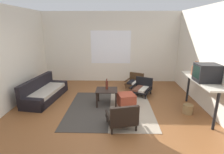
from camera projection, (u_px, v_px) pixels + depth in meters
name	position (u px, v px, depth m)	size (l,w,h in m)	color
ground_plane	(107.00, 117.00, 4.35)	(7.80, 7.80, 0.00)	brown
far_wall_with_window	(111.00, 48.00, 6.90)	(5.60, 0.13, 2.70)	silver
side_wall_right	(218.00, 62.00, 4.19)	(0.12, 6.60, 2.70)	silver
area_rug	(110.00, 108.00, 4.79)	(2.27, 2.31, 0.01)	#38332D
couch	(44.00, 93.00, 5.36)	(0.90, 1.81, 0.66)	black
coffee_table	(107.00, 93.00, 4.95)	(0.60, 0.51, 0.45)	black
armchair_by_window	(135.00, 81.00, 6.40)	(0.72, 0.72, 0.51)	#472D19
armchair_striped_foreground	(122.00, 118.00, 3.79)	(0.74, 0.70, 0.60)	black
armchair_corner	(142.00, 87.00, 5.74)	(0.78, 0.81, 0.53)	black
ottoman_orange	(126.00, 100.00, 4.90)	(0.44, 0.44, 0.36)	#993D28
console_shelf	(202.00, 83.00, 4.33)	(0.45, 1.62, 0.91)	beige
crt_television	(207.00, 73.00, 4.09)	(0.50, 0.43, 0.42)	black
clay_vase	(196.00, 70.00, 4.66)	(0.23, 0.23, 0.37)	brown
glass_bottle	(107.00, 85.00, 4.93)	(0.07, 0.07, 0.30)	#5B2319
wicker_basket	(188.00, 109.00, 4.50)	(0.24, 0.24, 0.24)	olive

